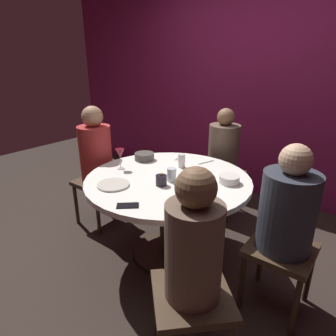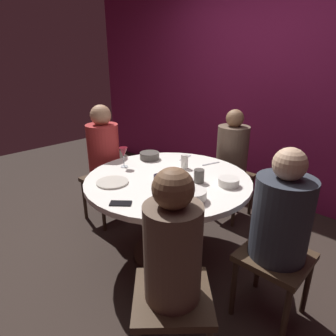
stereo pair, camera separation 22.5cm
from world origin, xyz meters
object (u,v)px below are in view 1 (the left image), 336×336
object	(u,v)px
seated_diner_right	(287,213)
seated_diner_left	(96,154)
candle_holder	(161,180)
wine_glass	(120,154)
seated_diner_back	(223,151)
cell_phone	(128,206)
cup_by_left_diner	(200,175)
dining_table	(168,195)
cup_near_candle	(182,161)
cup_by_right_diner	(172,175)
seated_diner_front_right	(194,253)
bowl_small_white	(229,179)
dinner_plate	(113,185)
bowl_salad_center	(197,194)
bowl_serving_large	(144,156)

from	to	relation	value
seated_diner_right	seated_diner_left	bearing A→B (deg)	0.00
candle_holder	wine_glass	bearing A→B (deg)	173.25
seated_diner_back	cell_phone	distance (m)	1.48
seated_diner_left	candle_holder	bearing A→B (deg)	-9.06
wine_glass	cup_by_left_diner	xyz separation A→B (m)	(0.67, 0.19, -0.08)
dining_table	cup_near_candle	xyz separation A→B (m)	(-0.05, 0.25, 0.21)
cup_near_candle	wine_glass	bearing A→B (deg)	-138.76
cup_by_left_diner	cup_by_right_diner	bearing A→B (deg)	-142.07
wine_glass	cup_near_candle	size ratio (longest dim) A/B	1.47
wine_glass	seated_diner_right	bearing A→B (deg)	3.79
dining_table	seated_diner_right	bearing A→B (deg)	0.00
seated_diner_front_right	cup_by_right_diner	bearing A→B (deg)	-1.21
wine_glass	bowl_small_white	distance (m)	0.92
seated_diner_right	cup_near_candle	bearing A→B (deg)	-14.77
cup_by_left_diner	cup_by_right_diner	distance (m)	0.22
cup_near_candle	seated_diner_front_right	bearing A→B (deg)	-52.15
dinner_plate	bowl_small_white	distance (m)	0.87
dining_table	bowl_small_white	bearing A→B (deg)	24.57
seated_diner_back	cup_by_right_diner	xyz separation A→B (m)	(0.06, -0.98, 0.06)
seated_diner_back	seated_diner_left	bearing A→B (deg)	-42.86
candle_holder	cell_phone	bearing A→B (deg)	-84.88
seated_diner_left	seated_diner_right	bearing A→B (deg)	0.00
cell_phone	cup_near_candle	world-z (taller)	cup_near_candle
wine_glass	cup_by_right_diner	size ratio (longest dim) A/B	1.70
cup_by_left_diner	cell_phone	bearing A→B (deg)	-103.23
dining_table	wine_glass	bearing A→B (deg)	-168.46
seated_diner_front_right	seated_diner_right	bearing A→B (deg)	-64.91
cell_phone	cup_near_candle	xyz separation A→B (m)	(-0.13, 0.79, 0.06)
seated_diner_left	dinner_plate	bearing A→B (deg)	-29.71
wine_glass	bowl_salad_center	bearing A→B (deg)	-5.75
bowl_salad_center	seated_diner_back	bearing A→B (deg)	108.81
bowl_salad_center	cell_phone	bearing A→B (deg)	-129.27
seated_diner_left	cup_by_right_diner	size ratio (longest dim) A/B	11.63
cup_near_candle	bowl_salad_center	bearing A→B (deg)	-44.92
dinner_plate	cell_phone	world-z (taller)	dinner_plate
seated_diner_front_right	bowl_serving_large	distance (m)	1.42
candle_holder	cup_by_left_diner	bearing A→B (deg)	53.16
bowl_serving_large	cup_by_right_diner	size ratio (longest dim) A/B	1.75
bowl_small_white	bowl_serving_large	bearing A→B (deg)	179.33
bowl_small_white	cup_by_right_diner	distance (m)	0.44
dinner_plate	cup_by_right_diner	distance (m)	0.44
wine_glass	cell_phone	size ratio (longest dim) A/B	1.26
cell_phone	bowl_small_white	distance (m)	0.81
seated_diner_front_right	cup_near_candle	distance (m)	1.18
cell_phone	bowl_salad_center	bearing A→B (deg)	-80.82
seated_diner_right	seated_diner_front_right	world-z (taller)	seated_diner_front_right
seated_diner_back	cup_by_right_diner	distance (m)	0.99
dining_table	bowl_small_white	distance (m)	0.51
bowl_serving_large	cup_near_candle	size ratio (longest dim) A/B	1.52
seated_diner_left	bowl_salad_center	bearing A→B (deg)	-7.81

